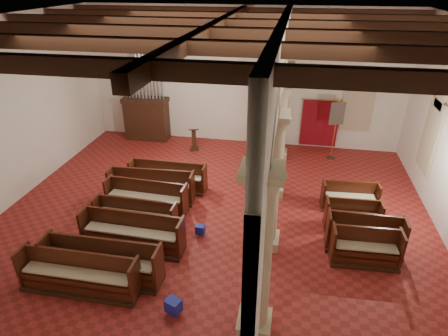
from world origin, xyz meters
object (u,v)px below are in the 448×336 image
(nave_pew_0, at_px, (80,279))
(lectern, at_px, (194,141))
(aisle_pew_0, at_px, (365,252))
(processional_banner, at_px, (333,140))
(pipe_organ, at_px, (146,111))

(nave_pew_0, bearing_deg, lectern, 85.62)
(nave_pew_0, xyz_separation_m, aisle_pew_0, (7.12, 2.37, 0.01))
(processional_banner, distance_m, aisle_pew_0, 6.67)
(lectern, relative_size, aisle_pew_0, 0.58)
(lectern, relative_size, processional_banner, 0.40)
(lectern, bearing_deg, pipe_organ, 143.85)
(processional_banner, xyz_separation_m, nave_pew_0, (-6.67, -9.01, -0.49))
(lectern, xyz_separation_m, aisle_pew_0, (6.49, -6.39, -0.09))
(nave_pew_0, bearing_deg, pipe_organ, 100.79)
(pipe_organ, height_order, nave_pew_0, pipe_organ)
(lectern, height_order, aisle_pew_0, lectern)
(lectern, distance_m, nave_pew_0, 8.78)
(pipe_organ, xyz_separation_m, lectern, (2.52, -0.89, -0.93))
(aisle_pew_0, bearing_deg, pipe_organ, 138.47)
(processional_banner, bearing_deg, lectern, 166.04)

